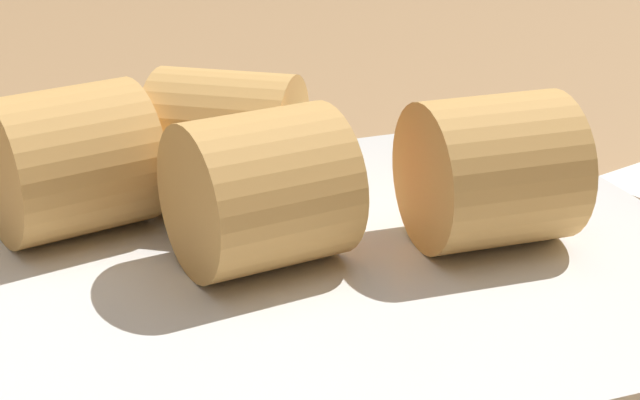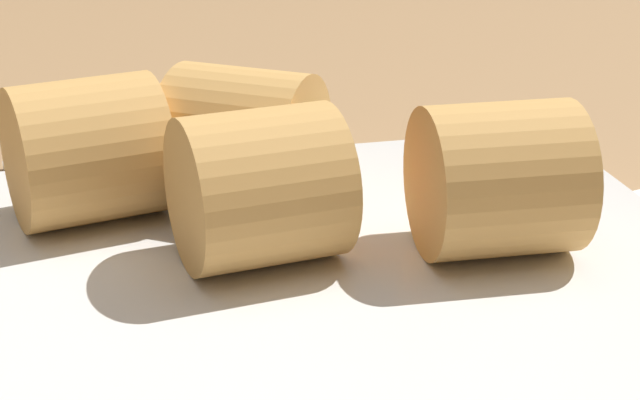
% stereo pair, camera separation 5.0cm
% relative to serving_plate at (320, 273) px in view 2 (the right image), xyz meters
% --- Properties ---
extents(table_surface, '(1.80, 1.40, 0.02)m').
position_rel_serving_plate_xyz_m(table_surface, '(-0.04, -0.03, -0.02)').
color(table_surface, '#A87F54').
rests_on(table_surface, ground).
extents(serving_plate, '(0.31, 0.26, 0.01)m').
position_rel_serving_plate_xyz_m(serving_plate, '(0.00, 0.00, 0.00)').
color(serving_plate, white).
rests_on(serving_plate, table_surface).
extents(roll_front_left, '(0.08, 0.07, 0.06)m').
position_rel_serving_plate_xyz_m(roll_front_left, '(0.02, -0.00, 0.04)').
color(roll_front_left, '#DBA356').
rests_on(roll_front_left, serving_plate).
extents(roll_front_right, '(0.08, 0.08, 0.06)m').
position_rel_serving_plate_xyz_m(roll_front_right, '(0.02, -0.06, 0.04)').
color(roll_front_right, '#DBA356').
rests_on(roll_front_right, serving_plate).
extents(roll_back_left, '(0.07, 0.06, 0.06)m').
position_rel_serving_plate_xyz_m(roll_back_left, '(-0.07, 0.01, 0.04)').
color(roll_back_left, '#DBA356').
rests_on(roll_back_left, serving_plate).
extents(roll_back_right, '(0.08, 0.07, 0.06)m').
position_rel_serving_plate_xyz_m(roll_back_right, '(0.08, -0.06, 0.04)').
color(roll_back_right, '#DBA356').
rests_on(roll_back_right, serving_plate).
extents(spoon, '(0.18, 0.04, 0.02)m').
position_rel_serving_plate_xyz_m(spoon, '(-0.02, -0.18, -0.00)').
color(spoon, '#B2B2B7').
rests_on(spoon, table_surface).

